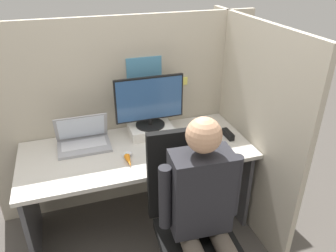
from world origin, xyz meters
TOP-DOWN VIEW (x-y plane):
  - cubicle_panel_back at (0.00, 0.74)m, footprint 2.16×0.05m
  - cubicle_panel_right at (0.86, 0.29)m, footprint 0.04×1.36m
  - desk at (0.00, 0.36)m, footprint 1.66×0.72m
  - paper_box at (0.15, 0.55)m, footprint 0.33×0.24m
  - monitor at (0.15, 0.55)m, footprint 0.53×0.23m
  - laptop at (-0.36, 0.52)m, footprint 0.38×0.25m
  - mouse at (-0.09, 0.28)m, footprint 0.07×0.05m
  - stapler at (0.71, 0.31)m, footprint 0.04×0.14m
  - carrot_toy at (-0.10, 0.20)m, footprint 0.04×0.15m
  - office_chair at (0.20, -0.22)m, footprint 0.53×0.57m
  - person at (0.21, -0.39)m, footprint 0.48×0.48m

SIDE VIEW (x-z plane):
  - office_chair at x=0.20m, z-range -0.01..1.06m
  - desk at x=0.00m, z-range 0.20..0.91m
  - person at x=0.21m, z-range 0.09..1.35m
  - mouse at x=-0.09m, z-range 0.72..0.75m
  - carrot_toy at x=-0.10m, z-range 0.72..0.76m
  - stapler at x=0.71m, z-range 0.72..0.76m
  - paper_box at x=0.15m, z-range 0.72..0.79m
  - laptop at x=-0.36m, z-range 0.64..0.89m
  - cubicle_panel_right at x=0.86m, z-range 0.00..1.60m
  - cubicle_panel_back at x=0.00m, z-range 0.00..1.60m
  - monitor at x=0.15m, z-range 0.79..1.19m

